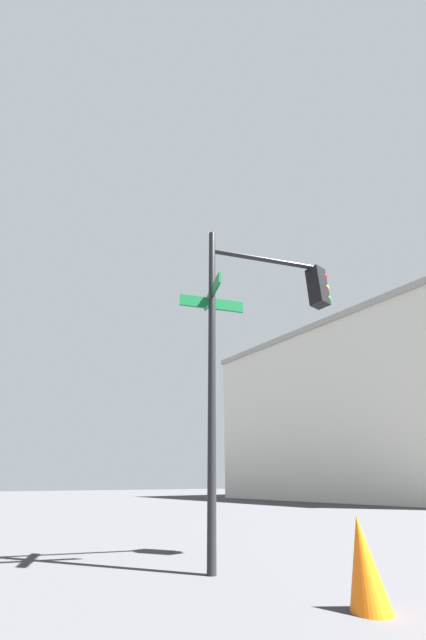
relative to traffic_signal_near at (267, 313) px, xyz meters
name	(u,v)px	position (x,y,z in m)	size (l,w,h in m)	color
traffic_signal_near	(267,313)	(0.00, 0.00, 0.00)	(1.44, 2.68, 5.25)	black
building_stucco	(387,422)	(-9.58, 24.00, 1.74)	(17.50, 20.02, 10.83)	beige
traffic_cone	(364,561)	(1.47, -0.62, -3.32)	(0.36, 0.36, 0.73)	orange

